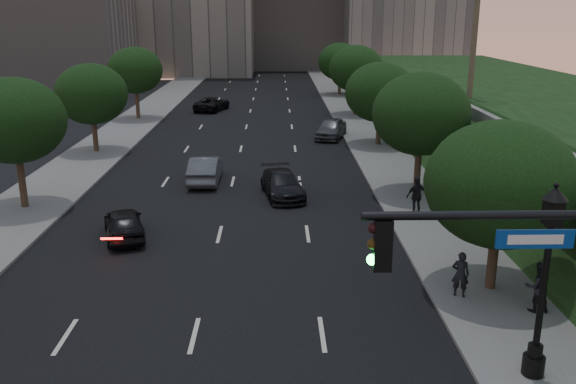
{
  "coord_description": "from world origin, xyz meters",
  "views": [
    {
      "loc": [
        2.58,
        -11.99,
        9.71
      ],
      "look_at": [
        3.0,
        8.64,
        3.6
      ],
      "focal_mm": 38.0,
      "sensor_mm": 36.0,
      "label": 1
    }
  ],
  "objects_px": {
    "sedan_far_left": "(212,104)",
    "pedestrian_b": "(538,287)",
    "sedan_mid_left": "(206,169)",
    "pedestrian_a": "(460,274)",
    "sedan_near_right": "(282,184)",
    "sedan_far_right": "(331,128)",
    "street_lamp": "(543,291)",
    "pedestrian_c": "(417,196)",
    "sedan_near_left": "(124,223)"
  },
  "relations": [
    {
      "from": "sedan_far_left",
      "to": "pedestrian_b",
      "type": "distance_m",
      "value": 46.67
    },
    {
      "from": "sedan_mid_left",
      "to": "pedestrian_a",
      "type": "relative_size",
      "value": 2.91
    },
    {
      "from": "sedan_mid_left",
      "to": "sedan_near_right",
      "type": "xyz_separation_m",
      "value": [
        4.52,
        -3.03,
        -0.1
      ]
    },
    {
      "from": "sedan_far_left",
      "to": "pedestrian_a",
      "type": "height_order",
      "value": "pedestrian_a"
    },
    {
      "from": "sedan_far_right",
      "to": "sedan_mid_left",
      "type": "bearing_deg",
      "value": -106.69
    },
    {
      "from": "sedan_far_left",
      "to": "sedan_mid_left",
      "type": "bearing_deg",
      "value": 111.68
    },
    {
      "from": "sedan_near_right",
      "to": "sedan_far_right",
      "type": "relative_size",
      "value": 0.99
    },
    {
      "from": "street_lamp",
      "to": "sedan_far_left",
      "type": "xyz_separation_m",
      "value": [
        -13.53,
        47.82,
        -1.93
      ]
    },
    {
      "from": "pedestrian_a",
      "to": "street_lamp",
      "type": "bearing_deg",
      "value": 118.25
    },
    {
      "from": "sedan_far_right",
      "to": "pedestrian_b",
      "type": "relative_size",
      "value": 2.75
    },
    {
      "from": "sedan_far_left",
      "to": "pedestrian_c",
      "type": "distance_m",
      "value": 36.54
    },
    {
      "from": "sedan_far_left",
      "to": "sedan_near_right",
      "type": "relative_size",
      "value": 1.08
    },
    {
      "from": "sedan_near_left",
      "to": "pedestrian_b",
      "type": "height_order",
      "value": "pedestrian_b"
    },
    {
      "from": "pedestrian_a",
      "to": "pedestrian_c",
      "type": "bearing_deg",
      "value": -72.29
    },
    {
      "from": "pedestrian_b",
      "to": "sedan_near_left",
      "type": "bearing_deg",
      "value": -23.09
    },
    {
      "from": "sedan_mid_left",
      "to": "street_lamp",
      "type": "bearing_deg",
      "value": 118.84
    },
    {
      "from": "pedestrian_c",
      "to": "pedestrian_a",
      "type": "bearing_deg",
      "value": 69.25
    },
    {
      "from": "sedan_mid_left",
      "to": "pedestrian_a",
      "type": "xyz_separation_m",
      "value": [
        10.56,
        -15.66,
        0.18
      ]
    },
    {
      "from": "sedan_mid_left",
      "to": "sedan_near_right",
      "type": "bearing_deg",
      "value": 146.3
    },
    {
      "from": "pedestrian_a",
      "to": "pedestrian_b",
      "type": "relative_size",
      "value": 0.95
    },
    {
      "from": "sedan_near_left",
      "to": "sedan_far_right",
      "type": "height_order",
      "value": "sedan_far_right"
    },
    {
      "from": "sedan_near_left",
      "to": "pedestrian_a",
      "type": "bearing_deg",
      "value": 136.84
    },
    {
      "from": "sedan_near_right",
      "to": "sedan_far_right",
      "type": "xyz_separation_m",
      "value": [
        4.07,
        15.96,
        0.13
      ]
    },
    {
      "from": "sedan_far_left",
      "to": "sedan_near_left",
      "type": "bearing_deg",
      "value": 106.36
    },
    {
      "from": "street_lamp",
      "to": "pedestrian_a",
      "type": "xyz_separation_m",
      "value": [
        -0.63,
        4.83,
        -1.66
      ]
    },
    {
      "from": "sedan_mid_left",
      "to": "pedestrian_b",
      "type": "relative_size",
      "value": 2.75
    },
    {
      "from": "sedan_near_right",
      "to": "pedestrian_b",
      "type": "height_order",
      "value": "pedestrian_b"
    },
    {
      "from": "sedan_far_left",
      "to": "sedan_near_right",
      "type": "bearing_deg",
      "value": 119.51
    },
    {
      "from": "sedan_far_right",
      "to": "pedestrian_b",
      "type": "distance_m",
      "value": 30.03
    },
    {
      "from": "pedestrian_b",
      "to": "sedan_far_right",
      "type": "bearing_deg",
      "value": -78.93
    },
    {
      "from": "sedan_near_right",
      "to": "pedestrian_a",
      "type": "height_order",
      "value": "pedestrian_a"
    },
    {
      "from": "sedan_near_left",
      "to": "street_lamp",
      "type": "bearing_deg",
      "value": 123.63
    },
    {
      "from": "sedan_near_left",
      "to": "pedestrian_b",
      "type": "xyz_separation_m",
      "value": [
        15.4,
        -7.56,
        0.33
      ]
    },
    {
      "from": "sedan_far_right",
      "to": "pedestrian_a",
      "type": "height_order",
      "value": "pedestrian_a"
    },
    {
      "from": "sedan_far_right",
      "to": "pedestrian_c",
      "type": "distance_m",
      "value": 19.75
    },
    {
      "from": "sedan_far_right",
      "to": "pedestrian_c",
      "type": "relative_size",
      "value": 2.51
    },
    {
      "from": "street_lamp",
      "to": "sedan_near_right",
      "type": "distance_m",
      "value": 18.79
    },
    {
      "from": "sedan_near_left",
      "to": "pedestrian_b",
      "type": "distance_m",
      "value": 17.15
    },
    {
      "from": "sedan_mid_left",
      "to": "sedan_far_left",
      "type": "bearing_deg",
      "value": -84.94
    },
    {
      "from": "sedan_far_right",
      "to": "pedestrian_a",
      "type": "relative_size",
      "value": 2.9
    },
    {
      "from": "sedan_near_right",
      "to": "pedestrian_b",
      "type": "relative_size",
      "value": 2.72
    },
    {
      "from": "pedestrian_b",
      "to": "sedan_mid_left",
      "type": "bearing_deg",
      "value": -49.72
    },
    {
      "from": "sedan_near_left",
      "to": "sedan_far_right",
      "type": "bearing_deg",
      "value": -134.07
    },
    {
      "from": "sedan_mid_left",
      "to": "sedan_far_right",
      "type": "relative_size",
      "value": 1.0
    },
    {
      "from": "street_lamp",
      "to": "pedestrian_a",
      "type": "height_order",
      "value": "street_lamp"
    },
    {
      "from": "sedan_far_left",
      "to": "pedestrian_b",
      "type": "relative_size",
      "value": 2.94
    },
    {
      "from": "street_lamp",
      "to": "sedan_near_right",
      "type": "relative_size",
      "value": 1.19
    },
    {
      "from": "pedestrian_a",
      "to": "pedestrian_c",
      "type": "distance_m",
      "value": 9.0
    },
    {
      "from": "pedestrian_b",
      "to": "pedestrian_a",
      "type": "bearing_deg",
      "value": -24.54
    },
    {
      "from": "sedan_far_left",
      "to": "sedan_far_right",
      "type": "height_order",
      "value": "sedan_far_right"
    }
  ]
}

